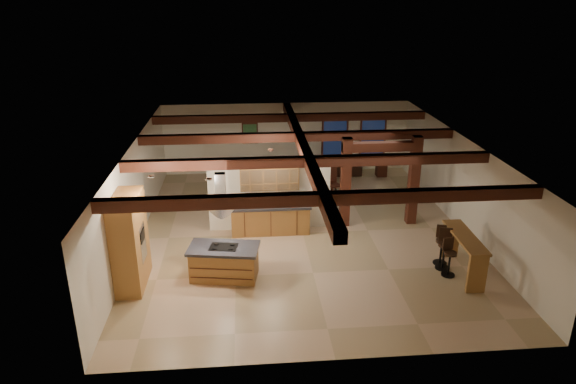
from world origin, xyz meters
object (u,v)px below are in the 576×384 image
object	(u,v)px
sofa	(337,168)
bar_counter	(464,248)
dining_table	(309,186)
kitchen_island	(224,262)

from	to	relation	value
sofa	bar_counter	bearing A→B (deg)	102.18
sofa	bar_counter	distance (m)	8.48
dining_table	sofa	world-z (taller)	dining_table
kitchen_island	sofa	world-z (taller)	kitchen_island
dining_table	bar_counter	world-z (taller)	bar_counter
dining_table	sofa	distance (m)	2.48
dining_table	sofa	bearing A→B (deg)	47.55
dining_table	sofa	xyz separation A→B (m)	(1.42, 2.04, -0.02)
kitchen_island	sofa	distance (m)	9.06
dining_table	bar_counter	xyz separation A→B (m)	(3.30, -6.22, 0.44)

